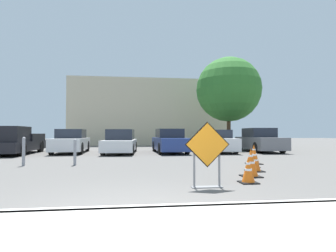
{
  "coord_description": "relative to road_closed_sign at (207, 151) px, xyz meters",
  "views": [
    {
      "loc": [
        0.11,
        -3.94,
        1.23
      ],
      "look_at": [
        1.33,
        6.3,
        1.51
      ],
      "focal_mm": 28.0,
      "sensor_mm": 36.0,
      "label": 1
    }
  ],
  "objects": [
    {
      "name": "ground_plane",
      "position": [
        -1.69,
        8.18,
        -0.83
      ],
      "size": [
        96.0,
        96.0,
        0.0
      ],
      "primitive_type": "plane",
      "color": "#565451"
    },
    {
      "name": "curb_lip",
      "position": [
        -1.69,
        -1.82,
        -0.76
      ],
      "size": [
        22.2,
        0.2,
        0.14
      ],
      "color": "beige",
      "rests_on": "ground_plane"
    },
    {
      "name": "road_closed_sign",
      "position": [
        0.0,
        0.0,
        0.0
      ],
      "size": [
        1.03,
        0.2,
        1.49
      ],
      "color": "black",
      "rests_on": "ground_plane"
    },
    {
      "name": "traffic_cone_nearest",
      "position": [
        1.15,
        0.43,
        -0.51
      ],
      "size": [
        0.42,
        0.42,
        0.65
      ],
      "color": "black",
      "rests_on": "ground_plane"
    },
    {
      "name": "traffic_cone_second",
      "position": [
        1.62,
        1.3,
        -0.44
      ],
      "size": [
        0.51,
        0.51,
        0.8
      ],
      "color": "black",
      "rests_on": "ground_plane"
    },
    {
      "name": "traffic_cone_third",
      "position": [
        2.18,
        2.28,
        -0.48
      ],
      "size": [
        0.5,
        0.5,
        0.72
      ],
      "color": "black",
      "rests_on": "ground_plane"
    },
    {
      "name": "traffic_cone_fourth",
      "position": [
        2.56,
        3.23,
        -0.52
      ],
      "size": [
        0.39,
        0.39,
        0.63
      ],
      "color": "black",
      "rests_on": "ground_plane"
    },
    {
      "name": "traffic_cone_fifth",
      "position": [
        3.05,
        4.19,
        -0.45
      ],
      "size": [
        0.54,
        0.54,
        0.78
      ],
      "color": "black",
      "rests_on": "ground_plane"
    },
    {
      "name": "pickup_truck",
      "position": [
        -8.67,
        10.24,
        -0.11
      ],
      "size": [
        2.29,
        5.34,
        1.6
      ],
      "rotation": [
        0.0,
        0.0,
        3.19
      ],
      "color": "black",
      "rests_on": "ground_plane"
    },
    {
      "name": "parked_car_nearest",
      "position": [
        -5.63,
        11.08,
        -0.14
      ],
      "size": [
        1.95,
        4.25,
        1.47
      ],
      "rotation": [
        0.0,
        0.0,
        3.19
      ],
      "color": "silver",
      "rests_on": "ground_plane"
    },
    {
      "name": "parked_car_second",
      "position": [
        -2.57,
        10.59,
        -0.16
      ],
      "size": [
        2.0,
        4.71,
        1.46
      ],
      "rotation": [
        0.0,
        0.0,
        3.09
      ],
      "color": "silver",
      "rests_on": "ground_plane"
    },
    {
      "name": "parked_car_third",
      "position": [
        0.48,
        10.64,
        -0.13
      ],
      "size": [
        1.98,
        4.52,
        1.5
      ],
      "rotation": [
        0.0,
        0.0,
        3.2
      ],
      "color": "navy",
      "rests_on": "ground_plane"
    },
    {
      "name": "parked_car_fourth",
      "position": [
        3.53,
        10.76,
        -0.16
      ],
      "size": [
        2.19,
        4.56,
        1.44
      ],
      "rotation": [
        0.0,
        0.0,
        3.07
      ],
      "color": "silver",
      "rests_on": "ground_plane"
    },
    {
      "name": "parked_car_fifth",
      "position": [
        6.59,
        10.94,
        -0.11
      ],
      "size": [
        2.04,
        4.75,
        1.57
      ],
      "rotation": [
        0.0,
        0.0,
        3.09
      ],
      "color": "slate",
      "rests_on": "ground_plane"
    },
    {
      "name": "bollard_nearest",
      "position": [
        -3.94,
        4.66,
        -0.3
      ],
      "size": [
        0.12,
        0.12,
        1.0
      ],
      "color": "gray",
      "rests_on": "ground_plane"
    },
    {
      "name": "bollard_second",
      "position": [
        -5.8,
        4.66,
        -0.26
      ],
      "size": [
        0.12,
        0.12,
        1.09
      ],
      "color": "gray",
      "rests_on": "ground_plane"
    },
    {
      "name": "building_facade_backdrop",
      "position": [
        -0.3,
        22.68,
        2.56
      ],
      "size": [
        16.04,
        5.0,
        6.78
      ],
      "color": "beige",
      "rests_on": "ground_plane"
    },
    {
      "name": "street_tree_behind_lot",
      "position": [
        5.85,
        14.78,
        3.96
      ],
      "size": [
        5.23,
        5.23,
        7.41
      ],
      "color": "#513823",
      "rests_on": "ground_plane"
    }
  ]
}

